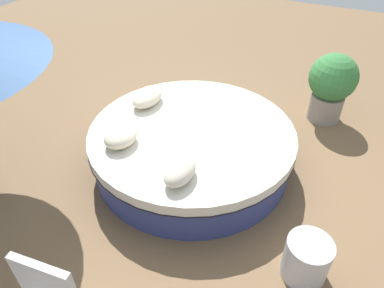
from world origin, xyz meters
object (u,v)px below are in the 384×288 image
at_px(throw_pillow_0, 147,97).
at_px(throw_pillow_1, 121,136).
at_px(planter, 332,84).
at_px(side_table, 306,259).
at_px(round_bed, 192,147).
at_px(throw_pillow_2, 180,171).

relative_size(throw_pillow_0, throw_pillow_1, 1.23).
bearing_deg(throw_pillow_1, planter, 140.97).
bearing_deg(planter, throw_pillow_0, -54.14).
relative_size(throw_pillow_1, side_table, 0.97).
xyz_separation_m(throw_pillow_0, side_table, (1.31, 2.53, -0.45)).
height_order(throw_pillow_0, throw_pillow_1, throw_pillow_0).
bearing_deg(throw_pillow_0, planter, 125.86).
distance_m(round_bed, throw_pillow_1, 0.97).
height_order(throw_pillow_1, throw_pillow_2, throw_pillow_2).
distance_m(round_bed, side_table, 1.98).
xyz_separation_m(throw_pillow_0, planter, (-1.62, 2.24, -0.07)).
relative_size(planter, side_table, 2.34).
distance_m(throw_pillow_1, throw_pillow_2, 0.94).
bearing_deg(round_bed, planter, 143.61).
bearing_deg(throw_pillow_2, planter, 157.63).
xyz_separation_m(throw_pillow_1, throw_pillow_2, (0.24, 0.91, 0.00)).
bearing_deg(throw_pillow_0, round_bed, 70.21).
height_order(throw_pillow_2, planter, planter).
relative_size(throw_pillow_0, side_table, 1.19).
height_order(throw_pillow_0, side_table, throw_pillow_0).
distance_m(throw_pillow_1, planter, 3.27).
height_order(throw_pillow_0, throw_pillow_2, same).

